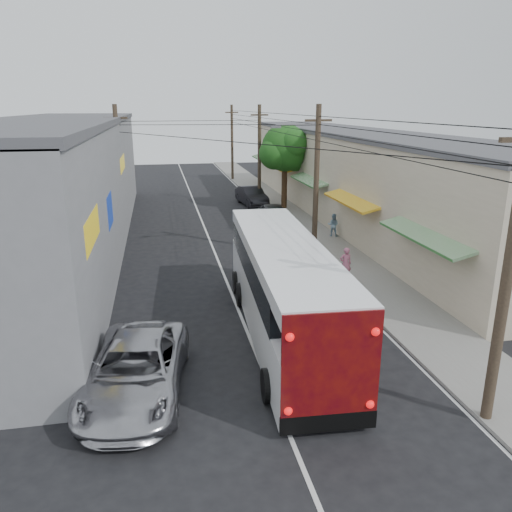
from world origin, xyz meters
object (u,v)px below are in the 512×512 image
at_px(pedestrian_far, 333,225).
at_px(pedestrian_near, 345,264).
at_px(coach_bus, 283,287).
at_px(jeepney, 136,370).
at_px(parked_car_far, 252,196).
at_px(parked_car_mid, 274,216).
at_px(parked_suv, 272,227).

bearing_deg(pedestrian_far, pedestrian_near, 105.47).
height_order(coach_bus, jeepney, coach_bus).
distance_m(parked_car_far, pedestrian_near, 19.36).
bearing_deg(parked_car_mid, parked_suv, -100.07).
bearing_deg(parked_suv, coach_bus, -101.57).
bearing_deg(parked_car_far, jeepney, -114.43).
bearing_deg(parked_car_mid, parked_car_far, 95.49).
distance_m(parked_suv, parked_car_mid, 2.99).
bearing_deg(pedestrian_near, parked_suv, -77.69).
height_order(coach_bus, pedestrian_far, coach_bus).
xyz_separation_m(coach_bus, jeepney, (-5.02, -3.10, -0.99)).
distance_m(jeepney, pedestrian_near, 12.08).
xyz_separation_m(coach_bus, parked_car_far, (3.36, 24.08, -1.01)).
bearing_deg(jeepney, pedestrian_near, 48.15).
relative_size(jeepney, pedestrian_far, 4.01).
bearing_deg(parked_car_far, pedestrian_near, -94.90).
xyz_separation_m(parked_suv, parked_car_mid, (0.80, 2.88, 0.04)).
bearing_deg(parked_car_mid, jeepney, -108.38).
bearing_deg(jeepney, coach_bus, 39.38).
bearing_deg(pedestrian_far, parked_car_mid, -16.47).
distance_m(parked_suv, pedestrian_near, 8.43).
bearing_deg(jeepney, parked_car_mid, 73.87).
distance_m(jeepney, pedestrian_far, 19.41).
xyz_separation_m(jeepney, parked_car_mid, (8.39, 19.00, 0.00)).
relative_size(coach_bus, parked_suv, 2.33).
bearing_deg(jeepney, pedestrian_far, 61.77).
height_order(jeepney, parked_suv, jeepney).
bearing_deg(pedestrian_far, jeepney, 85.14).
xyz_separation_m(coach_bus, pedestrian_near, (4.17, 4.74, -0.87)).
bearing_deg(parked_suv, pedestrian_far, -6.30).
bearing_deg(parked_suv, jeepney, -115.62).
distance_m(coach_bus, pedestrian_near, 6.37).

